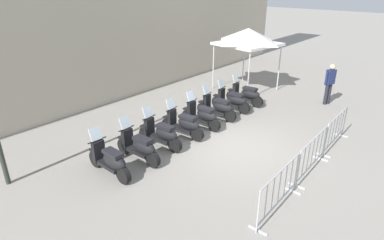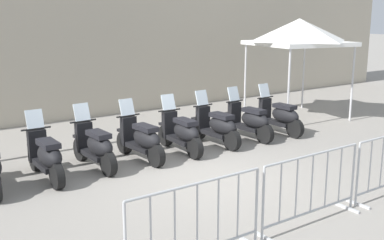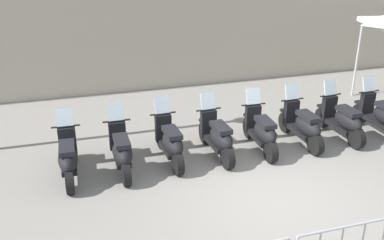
{
  "view_description": "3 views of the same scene",
  "coord_description": "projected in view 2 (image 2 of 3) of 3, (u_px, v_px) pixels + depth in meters",
  "views": [
    {
      "loc": [
        -6.79,
        -5.82,
        4.69
      ],
      "look_at": [
        -1.05,
        0.96,
        0.9
      ],
      "focal_mm": 29.45,
      "sensor_mm": 36.0,
      "label": 1
    },
    {
      "loc": [
        -3.81,
        -7.31,
        2.96
      ],
      "look_at": [
        0.1,
        1.13,
        0.89
      ],
      "focal_mm": 43.67,
      "sensor_mm": 36.0,
      "label": 2
    },
    {
      "loc": [
        -2.27,
        -6.67,
        4.45
      ],
      "look_at": [
        -1.34,
        1.76,
        0.82
      ],
      "focal_mm": 41.83,
      "sensor_mm": 36.0,
      "label": 3
    }
  ],
  "objects": [
    {
      "name": "motorcycle_3",
      "position": [
        141.0,
        140.0,
        9.72
      ],
      "size": [
        0.71,
        1.71,
        1.24
      ],
      "color": "black",
      "rests_on": "ground"
    },
    {
      "name": "motorcycle_4",
      "position": [
        181.0,
        133.0,
        10.28
      ],
      "size": [
        0.62,
        1.72,
        1.24
      ],
      "color": "black",
      "rests_on": "ground"
    },
    {
      "name": "motorcycle_6",
      "position": [
        249.0,
        121.0,
        11.45
      ],
      "size": [
        0.72,
        1.7,
        1.24
      ],
      "color": "black",
      "rests_on": "ground"
    },
    {
      "name": "motorcycle_2",
      "position": [
        95.0,
        147.0,
        9.19
      ],
      "size": [
        0.7,
        1.71,
        1.24
      ],
      "color": "black",
      "rests_on": "ground"
    },
    {
      "name": "motorcycle_7",
      "position": [
        279.0,
        116.0,
        11.98
      ],
      "size": [
        0.69,
        1.71,
        1.24
      ],
      "color": "black",
      "rests_on": "ground"
    },
    {
      "name": "canopy_tent",
      "position": [
        299.0,
        32.0,
        13.53
      ],
      "size": [
        2.46,
        2.46,
        2.91
      ],
      "color": "silver",
      "rests_on": "ground"
    },
    {
      "name": "motorcycle_1",
      "position": [
        46.0,
        157.0,
        8.54
      ],
      "size": [
        0.66,
        1.72,
        1.24
      ],
      "color": "black",
      "rests_on": "ground"
    },
    {
      "name": "ground_plane",
      "position": [
        213.0,
        179.0,
        8.68
      ],
      "size": [
        120.0,
        120.0,
        0.0
      ],
      "primitive_type": "plane",
      "color": "gray"
    },
    {
      "name": "barrier_segment_0",
      "position": [
        197.0,
        225.0,
        5.57
      ],
      "size": [
        1.92,
        0.76,
        1.07
      ],
      "color": "#B2B5B7",
      "rests_on": "ground"
    },
    {
      "name": "barrier_segment_1",
      "position": [
        311.0,
        190.0,
        6.72
      ],
      "size": [
        1.92,
        0.76,
        1.07
      ],
      "color": "#B2B5B7",
      "rests_on": "ground"
    },
    {
      "name": "motorcycle_5",
      "position": [
        217.0,
        127.0,
        10.88
      ],
      "size": [
        0.7,
        1.71,
        1.24
      ],
      "color": "black",
      "rests_on": "ground"
    }
  ]
}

